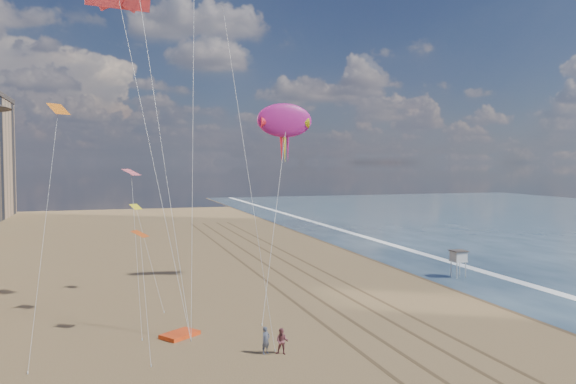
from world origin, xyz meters
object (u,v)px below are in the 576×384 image
at_px(show_kite, 285,121).
at_px(lifeguard_stand, 458,256).
at_px(kite_flyer_a, 266,340).
at_px(kite_flyer_b, 282,341).
at_px(grounded_kite, 180,335).

bearing_deg(show_kite, lifeguard_stand, -11.12).
bearing_deg(kite_flyer_a, show_kite, 39.54).
height_order(lifeguard_stand, kite_flyer_b, lifeguard_stand).
height_order(grounded_kite, kite_flyer_a, kite_flyer_a).
bearing_deg(grounded_kite, lifeguard_stand, -15.28).
distance_m(grounded_kite, show_kite, 25.42).
distance_m(show_kite, kite_flyer_b, 26.78).
height_order(lifeguard_stand, show_kite, show_kite).
height_order(grounded_kite, kite_flyer_b, kite_flyer_b).
distance_m(lifeguard_stand, show_kite, 23.27).
bearing_deg(lifeguard_stand, kite_flyer_a, -146.80).
relative_size(grounded_kite, kite_flyer_a, 1.43).
relative_size(lifeguard_stand, kite_flyer_b, 1.72).
distance_m(lifeguard_stand, grounded_kite, 32.72).
bearing_deg(kite_flyer_a, grounded_kite, 102.64).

